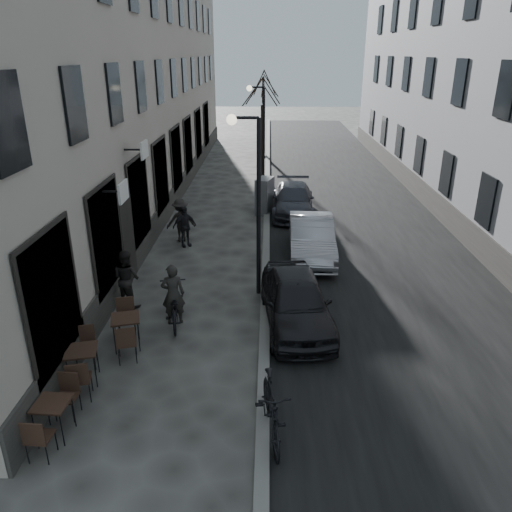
{
  "coord_description": "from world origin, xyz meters",
  "views": [
    {
      "loc": [
        0.26,
        -7.15,
        6.56
      ],
      "look_at": [
        -0.03,
        4.46,
        1.8
      ],
      "focal_mm": 35.0,
      "sensor_mm": 36.0,
      "label": 1
    }
  ],
  "objects_px": {
    "utility_cabinet": "(265,196)",
    "pedestrian_near": "(127,278)",
    "streetlamp_far": "(260,126)",
    "car_near": "(296,300)",
    "tree_far": "(264,84)",
    "car_far": "(293,200)",
    "moped": "(271,408)",
    "bistro_set_a": "(54,415)",
    "bistro_set_c": "(126,329)",
    "tree_near": "(263,90)",
    "pedestrian_far": "(185,226)",
    "bistro_set_b": "(83,362)",
    "bicycle": "(174,305)",
    "pedestrian_mid": "(181,220)",
    "streetlamp_near": "(252,188)",
    "sign_board": "(69,361)",
    "car_mid": "(311,238)"
  },
  "relations": [
    {
      "from": "bicycle",
      "to": "utility_cabinet",
      "type": "bearing_deg",
      "value": -113.38
    },
    {
      "from": "bistro_set_c",
      "to": "pedestrian_far",
      "type": "bearing_deg",
      "value": 71.79
    },
    {
      "from": "tree_far",
      "to": "pedestrian_near",
      "type": "relative_size",
      "value": 3.49
    },
    {
      "from": "streetlamp_far",
      "to": "tree_far",
      "type": "distance_m",
      "value": 9.12
    },
    {
      "from": "utility_cabinet",
      "to": "car_far",
      "type": "bearing_deg",
      "value": 15.4
    },
    {
      "from": "streetlamp_far",
      "to": "bistro_set_c",
      "type": "xyz_separation_m",
      "value": [
        -2.9,
        -14.97,
        -2.68
      ]
    },
    {
      "from": "utility_cabinet",
      "to": "moped",
      "type": "height_order",
      "value": "utility_cabinet"
    },
    {
      "from": "bicycle",
      "to": "pedestrian_mid",
      "type": "bearing_deg",
      "value": -92.57
    },
    {
      "from": "tree_near",
      "to": "bistro_set_c",
      "type": "height_order",
      "value": "tree_near"
    },
    {
      "from": "bistro_set_b",
      "to": "pedestrian_mid",
      "type": "distance_m",
      "value": 8.66
    },
    {
      "from": "streetlamp_far",
      "to": "moped",
      "type": "bearing_deg",
      "value": -88.33
    },
    {
      "from": "utility_cabinet",
      "to": "pedestrian_near",
      "type": "bearing_deg",
      "value": -95.68
    },
    {
      "from": "tree_near",
      "to": "car_far",
      "type": "xyz_separation_m",
      "value": [
        1.44,
        -7.21,
        -4.04
      ]
    },
    {
      "from": "bistro_set_c",
      "to": "utility_cabinet",
      "type": "xyz_separation_m",
      "value": [
        3.17,
        10.81,
        0.29
      ]
    },
    {
      "from": "bistro_set_a",
      "to": "bicycle",
      "type": "bearing_deg",
      "value": 73.91
    },
    {
      "from": "pedestrian_mid",
      "to": "pedestrian_far",
      "type": "xyz_separation_m",
      "value": [
        0.22,
        -0.52,
        -0.06
      ]
    },
    {
      "from": "streetlamp_far",
      "to": "utility_cabinet",
      "type": "height_order",
      "value": "streetlamp_far"
    },
    {
      "from": "bistro_set_a",
      "to": "car_near",
      "type": "bearing_deg",
      "value": 45.18
    },
    {
      "from": "streetlamp_near",
      "to": "bistro_set_c",
      "type": "distance_m",
      "value": 4.94
    },
    {
      "from": "bistro_set_c",
      "to": "car_far",
      "type": "relative_size",
      "value": 0.38
    },
    {
      "from": "car_near",
      "to": "car_far",
      "type": "xyz_separation_m",
      "value": [
        0.34,
        9.58,
        -0.06
      ]
    },
    {
      "from": "bistro_set_c",
      "to": "pedestrian_near",
      "type": "relative_size",
      "value": 1.01
    },
    {
      "from": "car_far",
      "to": "tree_near",
      "type": "bearing_deg",
      "value": 103.16
    },
    {
      "from": "pedestrian_far",
      "to": "moped",
      "type": "distance_m",
      "value": 10.11
    },
    {
      "from": "pedestrian_near",
      "to": "utility_cabinet",
      "type": "bearing_deg",
      "value": -82.27
    },
    {
      "from": "bistro_set_a",
      "to": "moped",
      "type": "distance_m",
      "value": 3.95
    },
    {
      "from": "streetlamp_far",
      "to": "car_near",
      "type": "height_order",
      "value": "streetlamp_far"
    },
    {
      "from": "bicycle",
      "to": "moped",
      "type": "distance_m",
      "value": 4.79
    },
    {
      "from": "bistro_set_a",
      "to": "bistro_set_c",
      "type": "bearing_deg",
      "value": 82.95
    },
    {
      "from": "car_near",
      "to": "sign_board",
      "type": "bearing_deg",
      "value": -160.15
    },
    {
      "from": "streetlamp_far",
      "to": "tree_near",
      "type": "xyz_separation_m",
      "value": [
        0.07,
        3.0,
        1.5
      ]
    },
    {
      "from": "streetlamp_far",
      "to": "tree_near",
      "type": "relative_size",
      "value": 0.89
    },
    {
      "from": "bistro_set_a",
      "to": "utility_cabinet",
      "type": "bearing_deg",
      "value": 77.87
    },
    {
      "from": "tree_far",
      "to": "car_far",
      "type": "height_order",
      "value": "tree_far"
    },
    {
      "from": "tree_near",
      "to": "tree_far",
      "type": "xyz_separation_m",
      "value": [
        0.0,
        6.0,
        0.0
      ]
    },
    {
      "from": "utility_cabinet",
      "to": "pedestrian_far",
      "type": "distance_m",
      "value": 4.96
    },
    {
      "from": "pedestrian_mid",
      "to": "bicycle",
      "type": "bearing_deg",
      "value": 81.08
    },
    {
      "from": "sign_board",
      "to": "bicycle",
      "type": "height_order",
      "value": "bicycle"
    },
    {
      "from": "pedestrian_far",
      "to": "moped",
      "type": "xyz_separation_m",
      "value": [
        3.09,
        -9.62,
        -0.16
      ]
    },
    {
      "from": "streetlamp_near",
      "to": "car_near",
      "type": "relative_size",
      "value": 1.26
    },
    {
      "from": "streetlamp_far",
      "to": "car_far",
      "type": "height_order",
      "value": "streetlamp_far"
    },
    {
      "from": "sign_board",
      "to": "pedestrian_near",
      "type": "height_order",
      "value": "pedestrian_near"
    },
    {
      "from": "bistro_set_b",
      "to": "moped",
      "type": "height_order",
      "value": "moped"
    },
    {
      "from": "bistro_set_c",
      "to": "utility_cabinet",
      "type": "distance_m",
      "value": 11.27
    },
    {
      "from": "car_far",
      "to": "car_mid",
      "type": "bearing_deg",
      "value": -83.43
    },
    {
      "from": "streetlamp_far",
      "to": "pedestrian_mid",
      "type": "distance_m",
      "value": 8.53
    },
    {
      "from": "bistro_set_a",
      "to": "utility_cabinet",
      "type": "height_order",
      "value": "utility_cabinet"
    },
    {
      "from": "pedestrian_far",
      "to": "car_mid",
      "type": "xyz_separation_m",
      "value": [
        4.48,
        -0.92,
        -0.06
      ]
    },
    {
      "from": "pedestrian_far",
      "to": "bistro_set_b",
      "type": "bearing_deg",
      "value": -125.69
    },
    {
      "from": "streetlamp_far",
      "to": "pedestrian_far",
      "type": "height_order",
      "value": "streetlamp_far"
    }
  ]
}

